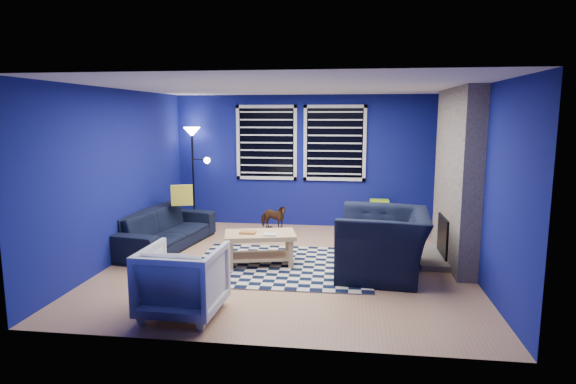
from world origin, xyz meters
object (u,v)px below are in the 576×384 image
object	(u,v)px
floor_lamp	(193,145)
coffee_table	(260,242)
rocking_horse	(273,217)
armchair_big	(383,243)
armchair_bent	(183,280)
tv	(443,157)
cabinet	(379,217)
sofa	(164,229)

from	to	relation	value
floor_lamp	coffee_table	bearing A→B (deg)	-53.54
floor_lamp	rocking_horse	bearing A→B (deg)	-17.07
coffee_table	floor_lamp	bearing A→B (deg)	126.46
armchair_big	floor_lamp	world-z (taller)	floor_lamp
floor_lamp	armchair_bent	bearing A→B (deg)	-73.31
armchair_big	armchair_bent	bearing A→B (deg)	-48.93
tv	armchair_big	bearing A→B (deg)	-116.35
armchair_big	floor_lamp	bearing A→B (deg)	-121.70
armchair_big	tv	bearing A→B (deg)	158.35
cabinet	floor_lamp	xyz separation A→B (m)	(-3.53, -0.00, 1.30)
sofa	rocking_horse	xyz separation A→B (m)	(1.59, 1.15, -0.01)
rocking_horse	armchair_big	bearing A→B (deg)	-119.80
floor_lamp	sofa	bearing A→B (deg)	-89.00
tv	rocking_horse	distance (m)	3.16
armchair_big	cabinet	bearing A→B (deg)	-177.22
coffee_table	armchair_big	bearing A→B (deg)	-6.36
armchair_big	rocking_horse	size ratio (longest dim) A/B	2.44
tv	cabinet	bearing A→B (deg)	166.60
sofa	cabinet	world-z (taller)	sofa
cabinet	armchair_bent	bearing A→B (deg)	-98.52
armchair_bent	floor_lamp	world-z (taller)	floor_lamp
armchair_big	floor_lamp	size ratio (longest dim) A/B	0.70
tv	cabinet	size ratio (longest dim) A/B	1.47
tv	armchair_big	world-z (taller)	tv
armchair_big	armchair_bent	world-z (taller)	armchair_big
armchair_bent	cabinet	size ratio (longest dim) A/B	1.23
tv	rocking_horse	bearing A→B (deg)	-175.17
sofa	armchair_big	world-z (taller)	armchair_big
armchair_big	coffee_table	xyz separation A→B (m)	(-1.71, 0.19, -0.09)
armchair_big	rocking_horse	distance (m)	2.74
rocking_horse	floor_lamp	xyz separation A→B (m)	(-1.62, 0.50, 1.25)
armchair_bent	coffee_table	size ratio (longest dim) A/B	0.77
tv	sofa	xyz separation A→B (m)	(-4.55, -1.40, -1.09)
tv	floor_lamp	world-z (taller)	floor_lamp
tv	floor_lamp	size ratio (longest dim) A/B	0.53
armchair_big	rocking_horse	xyz separation A→B (m)	(-1.82, 2.04, -0.13)
armchair_bent	tv	bearing A→B (deg)	-128.02
armchair_big	cabinet	xyz separation A→B (m)	(0.09, 2.54, -0.18)
armchair_bent	rocking_horse	bearing A→B (deg)	-93.40
coffee_table	tv	bearing A→B (deg)	36.47
tv	cabinet	xyz separation A→B (m)	(-1.05, 0.25, -1.14)
sofa	coffee_table	size ratio (longest dim) A/B	1.94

